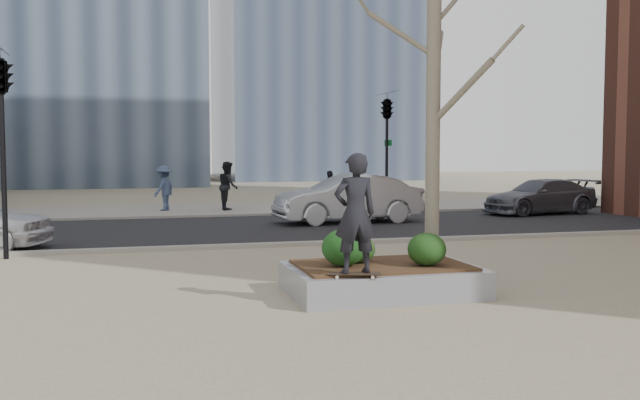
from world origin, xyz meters
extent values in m
plane|color=gray|center=(0.00, 0.00, 0.00)|extent=(120.00, 120.00, 0.00)
cube|color=black|center=(0.00, 10.00, 0.01)|extent=(60.00, 8.00, 0.02)
cube|color=gray|center=(0.00, 17.00, 0.01)|extent=(60.00, 6.00, 0.02)
cube|color=gray|center=(1.00, 0.00, 0.23)|extent=(3.00, 2.00, 0.45)
cube|color=#382314|center=(1.00, 0.00, 0.47)|extent=(2.70, 1.70, 0.04)
ellipsoid|color=#133511|center=(0.33, -0.07, 0.79)|extent=(0.70, 0.70, 0.59)
ellipsoid|color=#133611|center=(0.69, 0.20, 0.71)|extent=(0.51, 0.51, 0.43)
ellipsoid|color=black|center=(1.63, -0.35, 0.75)|extent=(0.62, 0.62, 0.52)
imported|color=black|center=(0.26, -0.88, 1.41)|extent=(0.65, 0.44, 1.76)
imported|color=#A4A7AC|center=(3.80, 10.86, 0.79)|extent=(4.76, 1.95, 1.54)
imported|color=#53545F|center=(11.47, 12.06, 0.65)|extent=(4.54, 2.33, 1.26)
imported|color=black|center=(0.77, 16.69, 0.96)|extent=(0.74, 0.93, 1.87)
imported|color=#3B4B6B|center=(-1.64, 16.99, 0.89)|extent=(1.16, 1.28, 1.72)
imported|color=black|center=(4.40, 15.00, 0.79)|extent=(0.94, 0.49, 1.54)
camera|label=1|loc=(-2.93, -10.75, 2.32)|focal=40.00mm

